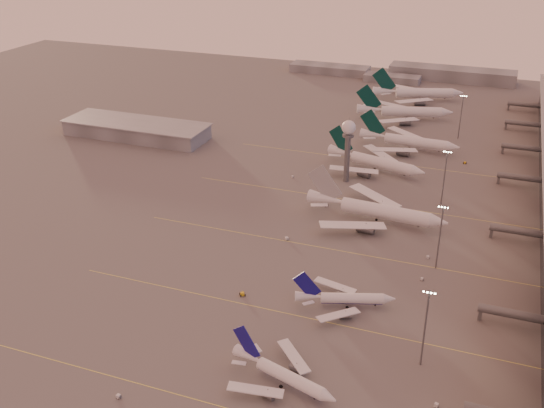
% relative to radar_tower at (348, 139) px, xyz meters
% --- Properties ---
extents(ground, '(700.00, 700.00, 0.00)m').
position_rel_radar_tower_xyz_m(ground, '(-5.00, -120.00, -20.95)').
color(ground, '#5D5A5A').
rests_on(ground, ground).
extents(taxiway_markings, '(180.00, 185.25, 0.02)m').
position_rel_radar_tower_xyz_m(taxiway_markings, '(25.00, -64.00, -20.94)').
color(taxiway_markings, '#EEE554').
rests_on(taxiway_markings, ground).
extents(hangar, '(82.00, 27.00, 8.50)m').
position_rel_radar_tower_xyz_m(hangar, '(-125.00, 20.00, -16.63)').
color(hangar, slate).
rests_on(hangar, ground).
extents(radar_tower, '(6.40, 6.40, 31.10)m').
position_rel_radar_tower_xyz_m(radar_tower, '(0.00, 0.00, 0.00)').
color(radar_tower, slate).
rests_on(radar_tower, ground).
extents(mast_a, '(3.60, 0.56, 25.00)m').
position_rel_radar_tower_xyz_m(mast_a, '(53.00, -120.00, -7.21)').
color(mast_a, slate).
rests_on(mast_a, ground).
extents(mast_b, '(3.60, 0.56, 25.00)m').
position_rel_radar_tower_xyz_m(mast_b, '(50.00, -65.00, -7.21)').
color(mast_b, slate).
rests_on(mast_b, ground).
extents(mast_c, '(3.60, 0.56, 25.00)m').
position_rel_radar_tower_xyz_m(mast_c, '(45.00, -10.00, -7.21)').
color(mast_c, slate).
rests_on(mast_c, ground).
extents(mast_d, '(3.60, 0.56, 25.00)m').
position_rel_radar_tower_xyz_m(mast_d, '(43.00, 80.00, -7.21)').
color(mast_d, slate).
rests_on(mast_d, ground).
extents(distant_horizon, '(165.00, 37.50, 9.00)m').
position_rel_radar_tower_xyz_m(distant_horizon, '(-2.38, 205.14, -17.06)').
color(distant_horizon, slate).
rests_on(distant_horizon, ground).
extents(narrowbody_near, '(33.18, 26.09, 13.33)m').
position_rel_radar_tower_xyz_m(narrowbody_near, '(19.48, -141.43, -18.25)').
color(narrowbody_near, white).
rests_on(narrowbody_near, ground).
extents(narrowbody_mid, '(31.88, 25.01, 12.92)m').
position_rel_radar_tower_xyz_m(narrowbody_mid, '(25.62, -99.87, -18.33)').
color(narrowbody_mid, white).
rests_on(narrowbody_mid, ground).
extents(widebody_white, '(59.28, 47.35, 20.84)m').
position_rel_radar_tower_xyz_m(widebody_white, '(21.91, -36.11, -17.33)').
color(widebody_white, white).
rests_on(widebody_white, ground).
extents(greentail_a, '(51.12, 40.74, 19.00)m').
position_rel_radar_tower_xyz_m(greentail_a, '(10.01, 17.86, -17.59)').
color(greentail_a, white).
rests_on(greentail_a, ground).
extents(greentail_b, '(53.55, 43.15, 19.44)m').
position_rel_radar_tower_xyz_m(greentail_b, '(20.30, 52.88, -17.52)').
color(greentail_b, white).
rests_on(greentail_b, ground).
extents(greentail_c, '(56.60, 45.12, 21.03)m').
position_rel_radar_tower_xyz_m(greentail_c, '(9.15, 103.68, -17.23)').
color(greentail_c, white).
rests_on(greentail_c, ground).
extents(greentail_d, '(58.02, 46.10, 21.85)m').
position_rel_radar_tower_xyz_m(greentail_d, '(10.15, 147.47, -17.09)').
color(greentail_d, white).
rests_on(greentail_d, ground).
extents(gsv_truck_a, '(5.51, 2.26, 2.19)m').
position_rel_radar_tower_xyz_m(gsv_truck_a, '(-18.94, -161.68, -19.83)').
color(gsv_truck_a, silver).
rests_on(gsv_truck_a, ground).
extents(gsv_catering_a, '(5.07, 2.94, 3.91)m').
position_rel_radar_tower_xyz_m(gsv_catering_a, '(59.61, -135.42, -18.99)').
color(gsv_catering_a, silver).
rests_on(gsv_catering_a, ground).
extents(gsv_tug_mid, '(4.27, 4.57, 1.13)m').
position_rel_radar_tower_xyz_m(gsv_tug_mid, '(-7.73, -105.67, -20.37)').
color(gsv_tug_mid, gold).
rests_on(gsv_tug_mid, ground).
extents(gsv_truck_b, '(4.92, 2.64, 1.89)m').
position_rel_radar_tower_xyz_m(gsv_truck_b, '(46.98, -75.13, -19.99)').
color(gsv_truck_b, silver).
rests_on(gsv_truck_b, ground).
extents(gsv_truck_c, '(6.15, 5.79, 2.51)m').
position_rel_radar_tower_xyz_m(gsv_truck_c, '(-6.45, -63.77, -19.67)').
color(gsv_truck_c, silver).
rests_on(gsv_truck_c, ground).
extents(gsv_catering_b, '(4.99, 2.90, 3.85)m').
position_rel_radar_tower_xyz_m(gsv_catering_b, '(46.55, -59.08, -19.02)').
color(gsv_catering_b, silver).
rests_on(gsv_catering_b, ground).
extents(gsv_tug_far, '(4.09, 4.50, 1.10)m').
position_rel_radar_tower_xyz_m(gsv_tug_far, '(-1.27, -29.51, -20.38)').
color(gsv_tug_far, '#56595B').
rests_on(gsv_tug_far, ground).
extents(gsv_truck_d, '(3.08, 4.94, 1.88)m').
position_rel_radar_tower_xyz_m(gsv_truck_d, '(-24.64, -4.50, -19.99)').
color(gsv_truck_d, silver).
rests_on(gsv_truck_d, ground).
extents(gsv_tug_hangar, '(3.42, 2.17, 0.95)m').
position_rel_radar_tower_xyz_m(gsv_tug_hangar, '(50.18, 42.43, -20.46)').
color(gsv_tug_hangar, gold).
rests_on(gsv_tug_hangar, ground).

